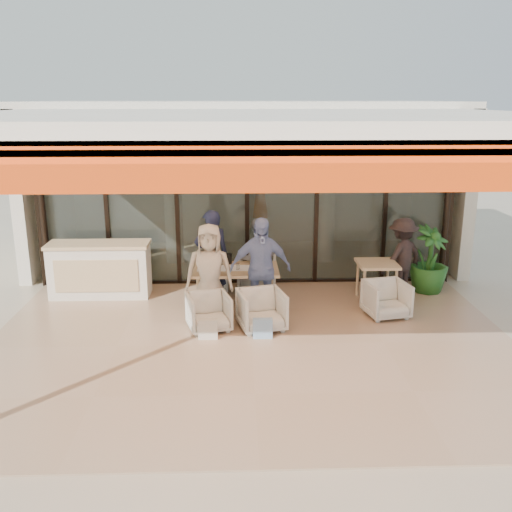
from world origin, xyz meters
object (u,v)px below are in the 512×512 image
(chair_far_right, at_px, (257,273))
(side_chair, at_px, (387,298))
(chair_near_right, at_px, (262,308))
(diner_cream, at_px, (209,272))
(diner_periwinkle, at_px, (260,269))
(chair_far_left, at_px, (213,277))
(diner_grey, at_px, (258,260))
(chair_near_left, at_px, (209,311))
(dining_table, at_px, (235,271))
(standing_woman, at_px, (402,257))
(potted_palm, at_px, (429,260))
(side_table, at_px, (377,268))
(host_counter, at_px, (100,270))
(diner_navy, at_px, (212,256))

(chair_far_right, height_order, side_chair, chair_far_right)
(chair_near_right, bearing_deg, chair_far_right, 76.25)
(diner_cream, bearing_deg, diner_periwinkle, 2.03)
(chair_far_left, xyz_separation_m, diner_periwinkle, (0.84, -1.40, 0.57))
(chair_far_right, bearing_deg, diner_grey, 94.69)
(chair_near_left, xyz_separation_m, side_chair, (2.97, 0.47, 0.01))
(chair_near_right, xyz_separation_m, diner_grey, (-0.00, 1.40, 0.41))
(dining_table, height_order, standing_woman, standing_woman)
(chair_far_right, height_order, chair_near_right, chair_far_right)
(diner_periwinkle, distance_m, potted_palm, 3.47)
(chair_far_left, distance_m, side_table, 3.07)
(host_counter, xyz_separation_m, chair_near_left, (2.08, -1.67, -0.20))
(dining_table, relative_size, standing_woman, 1.02)
(chair_far_right, relative_size, chair_near_right, 1.03)
(host_counter, height_order, standing_woman, standing_woman)
(side_chair, distance_m, potted_palm, 1.69)
(side_table, relative_size, side_chair, 1.08)
(chair_far_left, distance_m, diner_cream, 1.49)
(potted_palm, bearing_deg, side_chair, -132.08)
(side_table, bearing_deg, chair_far_right, 162.29)
(chair_near_right, distance_m, diner_grey, 1.46)
(chair_far_right, xyz_separation_m, diner_grey, (0.00, -0.50, 0.40))
(chair_far_left, xyz_separation_m, diner_grey, (0.84, -0.50, 0.47))
(chair_far_left, bearing_deg, diner_grey, 149.92)
(side_table, height_order, side_chair, side_table)
(chair_far_left, xyz_separation_m, chair_far_right, (0.84, 0.00, 0.07))
(side_table, bearing_deg, chair_near_left, -157.71)
(diner_navy, height_order, standing_woman, diner_navy)
(chair_far_left, relative_size, potted_palm, 0.46)
(chair_near_left, bearing_deg, diner_navy, 74.65)
(diner_cream, xyz_separation_m, side_table, (2.97, 0.72, -0.18))
(chair_near_right, bearing_deg, chair_near_left, 166.25)
(host_counter, xyz_separation_m, standing_woman, (5.62, -0.03, 0.20))
(diner_periwinkle, bearing_deg, side_table, 12.18)
(dining_table, distance_m, diner_periwinkle, 0.65)
(chair_near_right, relative_size, diner_navy, 0.42)
(chair_far_right, bearing_deg, host_counter, 9.28)
(host_counter, height_order, chair_far_left, host_counter)
(dining_table, distance_m, chair_far_left, 1.10)
(diner_navy, distance_m, standing_woman, 3.55)
(diner_navy, relative_size, diner_grey, 1.10)
(chair_far_right, bearing_deg, diner_periwinkle, 94.69)
(diner_navy, xyz_separation_m, standing_woman, (3.54, 0.24, -0.11))
(diner_navy, bearing_deg, host_counter, -17.96)
(chair_near_right, bearing_deg, dining_table, 100.25)
(host_counter, relative_size, diner_cream, 1.13)
(side_table, bearing_deg, diner_cream, -166.41)
(diner_navy, relative_size, diner_periwinkle, 0.97)
(chair_near_left, height_order, diner_navy, diner_navy)
(chair_near_left, xyz_separation_m, standing_woman, (3.54, 1.64, 0.40))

